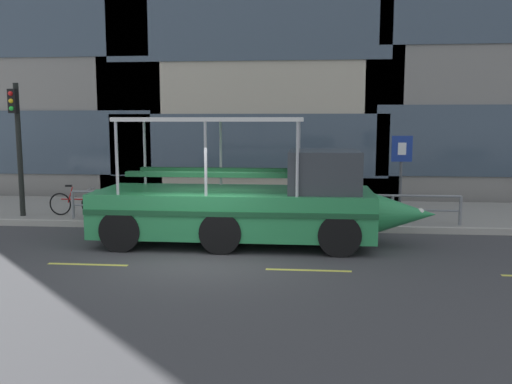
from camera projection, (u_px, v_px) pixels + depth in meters
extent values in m
plane|color=#3D3D3F|center=(204.00, 256.00, 12.36)|extent=(120.00, 120.00, 0.00)
cube|color=gray|center=(236.00, 212.00, 17.88)|extent=(32.00, 4.80, 0.18)
cube|color=#B2ADA3|center=(225.00, 226.00, 15.42)|extent=(32.00, 0.18, 0.18)
cube|color=#DBD64C|center=(88.00, 264.00, 11.65)|extent=(1.80, 0.12, 0.01)
cube|color=#DBD64C|center=(308.00, 270.00, 11.20)|extent=(1.80, 0.12, 0.01)
cube|color=#3D4C5B|center=(37.00, 143.00, 21.11)|extent=(9.27, 0.06, 2.50)
cube|color=#3D4C5B|center=(30.00, 24.00, 20.51)|extent=(9.27, 0.06, 2.50)
cube|color=#3D4C5B|center=(246.00, 146.00, 20.33)|extent=(10.72, 0.06, 2.40)
cube|color=#3D4C5B|center=(246.00, 28.00, 19.76)|extent=(10.72, 0.06, 2.40)
cylinder|color=gray|center=(260.00, 194.00, 15.54)|extent=(11.37, 0.07, 0.07)
cylinder|color=gray|center=(260.00, 208.00, 15.60)|extent=(11.37, 0.06, 0.06)
cylinder|color=gray|center=(73.00, 205.00, 16.13)|extent=(0.09, 0.09, 0.82)
cylinder|color=gray|center=(134.00, 206.00, 15.95)|extent=(0.09, 0.09, 0.82)
cylinder|color=gray|center=(196.00, 207.00, 15.78)|extent=(0.09, 0.09, 0.82)
cylinder|color=gray|center=(260.00, 208.00, 15.60)|extent=(0.09, 0.09, 0.82)
cylinder|color=gray|center=(325.00, 209.00, 15.42)|extent=(0.09, 0.09, 0.82)
cylinder|color=gray|center=(392.00, 210.00, 15.24)|extent=(0.09, 0.09, 0.82)
cylinder|color=gray|center=(460.00, 211.00, 15.06)|extent=(0.09, 0.09, 0.82)
cylinder|color=black|center=(19.00, 150.00, 16.40)|extent=(0.16, 0.16, 4.08)
cube|color=black|center=(13.00, 101.00, 16.01)|extent=(0.24, 0.20, 0.72)
sphere|color=red|center=(10.00, 93.00, 15.87)|extent=(0.14, 0.14, 0.14)
sphere|color=gold|center=(11.00, 101.00, 15.90)|extent=(0.14, 0.14, 0.14)
sphere|color=green|center=(11.00, 108.00, 15.93)|extent=(0.14, 0.14, 0.14)
cylinder|color=#4C4F54|center=(401.00, 179.00, 15.85)|extent=(0.08, 0.08, 2.47)
cube|color=navy|center=(402.00, 149.00, 15.69)|extent=(0.60, 0.04, 0.76)
cube|color=white|center=(402.00, 149.00, 15.67)|extent=(0.24, 0.01, 0.36)
torus|color=black|center=(92.00, 205.00, 16.61)|extent=(0.70, 0.04, 0.70)
torus|color=black|center=(60.00, 204.00, 16.71)|extent=(0.70, 0.04, 0.70)
cylinder|color=#B21919|center=(76.00, 199.00, 16.64)|extent=(0.95, 0.04, 0.04)
cylinder|color=#B21919|center=(70.00, 195.00, 16.64)|extent=(0.19, 0.04, 0.51)
cube|color=black|center=(69.00, 186.00, 16.61)|extent=(0.20, 0.08, 0.06)
cylinder|color=#A5A5AA|center=(90.00, 189.00, 16.55)|extent=(0.03, 0.46, 0.03)
cube|color=#2D9351|center=(234.00, 211.00, 13.63)|extent=(6.92, 2.50, 1.10)
cone|color=#2D9351|center=(404.00, 214.00, 13.23)|extent=(1.56, 1.04, 1.04)
cylinder|color=#2D9351|center=(103.00, 209.00, 13.96)|extent=(0.35, 1.04, 1.04)
cube|color=#19512C|center=(227.00, 215.00, 12.36)|extent=(6.92, 0.04, 0.12)
sphere|color=white|center=(420.00, 212.00, 13.19)|extent=(0.22, 0.22, 0.22)
cube|color=#33383D|center=(324.00, 171.00, 13.28)|extent=(1.73, 2.10, 1.02)
cube|color=silver|center=(213.00, 120.00, 13.37)|extent=(4.50, 2.30, 0.10)
cylinder|color=#B2B2B7|center=(299.00, 154.00, 14.38)|extent=(0.07, 0.07, 1.72)
cylinder|color=#B2B2B7|center=(297.00, 160.00, 12.21)|extent=(0.07, 0.07, 1.72)
cylinder|color=#B2B2B7|center=(221.00, 153.00, 14.58)|extent=(0.07, 0.07, 1.72)
cylinder|color=#B2B2B7|center=(206.00, 159.00, 12.41)|extent=(0.07, 0.07, 1.72)
cylinder|color=#B2B2B7|center=(145.00, 153.00, 14.78)|extent=(0.07, 0.07, 1.72)
cylinder|color=#B2B2B7|center=(117.00, 158.00, 12.61)|extent=(0.07, 0.07, 1.72)
cube|color=#19512C|center=(218.00, 170.00, 14.14)|extent=(4.14, 0.28, 0.12)
cube|color=#19512C|center=(210.00, 175.00, 12.96)|extent=(4.14, 0.28, 0.12)
cylinder|color=black|center=(334.00, 217.00, 14.57)|extent=(1.00, 0.28, 1.00)
cylinder|color=black|center=(339.00, 235.00, 12.29)|extent=(1.00, 0.28, 1.00)
cylinder|color=black|center=(234.00, 216.00, 14.83)|extent=(1.00, 0.28, 1.00)
cylinder|color=black|center=(221.00, 233.00, 12.55)|extent=(1.00, 0.28, 1.00)
cylinder|color=black|center=(149.00, 214.00, 15.05)|extent=(1.00, 0.28, 1.00)
cylinder|color=black|center=(121.00, 231.00, 12.78)|extent=(1.00, 0.28, 1.00)
cylinder|color=#47423D|center=(358.00, 206.00, 16.03)|extent=(0.10, 0.10, 0.79)
cylinder|color=#47423D|center=(355.00, 207.00, 15.91)|extent=(0.10, 0.10, 0.79)
cube|color=navy|center=(357.00, 184.00, 15.88)|extent=(0.32, 0.34, 0.56)
cylinder|color=navy|center=(361.00, 184.00, 16.03)|extent=(0.07, 0.07, 0.50)
cylinder|color=navy|center=(354.00, 186.00, 15.74)|extent=(0.07, 0.07, 0.50)
sphere|color=tan|center=(358.00, 170.00, 15.83)|extent=(0.22, 0.22, 0.22)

